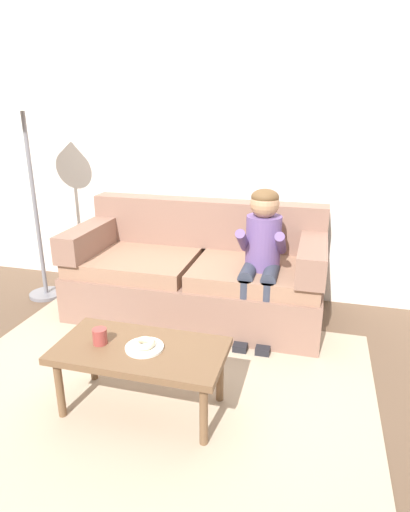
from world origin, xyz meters
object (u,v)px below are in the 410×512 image
Objects in this scene: floor_lamp at (23,114)px; toy_controller at (91,346)px; mug at (100,336)px; coffee_table at (140,355)px; donut at (144,343)px; person_child at (262,249)px; couch at (197,275)px.

toy_controller is at bearing -40.27° from floor_lamp.
floor_lamp is (-1.25, 1.26, 1.14)m from mug.
coffee_table is 0.08m from donut.
floor_lamp is at bearing 140.03° from coffee_table.
coffee_table is 7.83× the size of donut.
person_child reaches higher than donut.
mug reaches higher than toy_controller.
coffee_table is 10.44× the size of mug.
mug reaches higher than donut.
person_child is 0.59× the size of floor_lamp.
floor_lamp reaches higher than toy_controller.
couch is at bearing 159.68° from person_child.
couch is 16.81× the size of donut.
couch is 1.07× the size of floor_lamp.
person_child is 1.34m from mug.
couch is at bearing 1.65° from floor_lamp.
coffee_table is 2.29m from floor_lamp.
person_child is (0.51, 1.08, 0.31)m from coffee_table.
couch is 1.28m from coffee_table.
person_child is 12.24× the size of mug.
person_child reaches higher than coffee_table.
donut is 2.27m from floor_lamp.
donut is 1.33× the size of mug.
donut is (0.07, -1.28, 0.10)m from couch.
donut reaches higher than coffee_table.
person_child is at bearing 34.45° from toy_controller.
person_child is at bearing -4.65° from floor_lamp.
donut is at bearing -39.55° from floor_lamp.
mug is 0.05× the size of floor_lamp.
donut is at bearing -10.52° from coffee_table.
mug is at bearing -98.26° from couch.
floor_lamp is at bearing -178.35° from couch.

